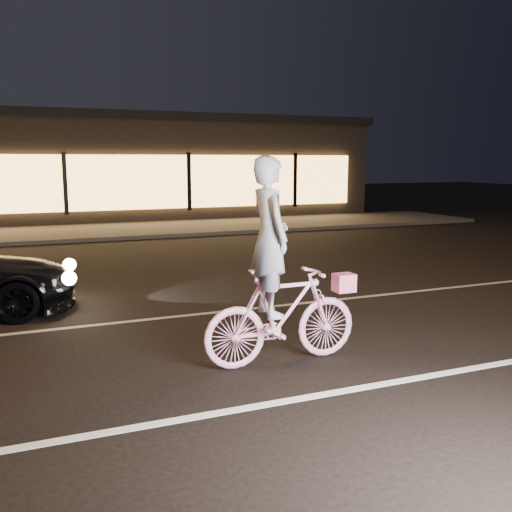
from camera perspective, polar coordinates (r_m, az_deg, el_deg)
name	(u,v)px	position (r m, az deg, el deg)	size (l,w,h in m)	color
ground	(166,364)	(6.97, -9.02, -10.66)	(90.00, 90.00, 0.00)	black
lane_stripe_near	(203,416)	(5.63, -5.32, -15.61)	(60.00, 0.12, 0.01)	silver
lane_stripe_far	(134,321)	(8.84, -12.06, -6.36)	(60.00, 0.10, 0.01)	gray
sidewalk	(72,233)	(19.58, -17.94, 2.22)	(30.00, 4.00, 0.12)	#383533
storefront	(57,167)	(25.39, -19.29, 8.45)	(25.40, 8.42, 4.20)	black
cyclist	(279,292)	(6.68, 2.29, -3.64)	(1.95, 0.67, 2.45)	#DE418D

